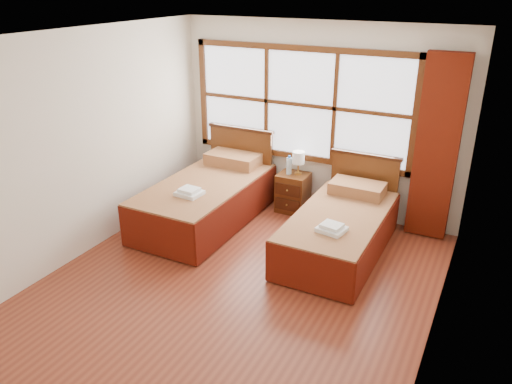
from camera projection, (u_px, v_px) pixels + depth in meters
The scene contains 15 objects.
floor at pixel (239, 284), 5.46m from camera, with size 4.50×4.50×0.00m, color brown.
ceiling at pixel (235, 36), 4.43m from camera, with size 4.50×4.50×0.00m, color white.
wall_back at pixel (317, 120), 6.78m from camera, with size 4.00×4.00×0.00m, color silver.
wall_left at pixel (87, 145), 5.78m from camera, with size 4.50×4.50×0.00m, color silver.
wall_right at pixel (449, 213), 4.11m from camera, with size 4.50×4.50×0.00m, color silver.
window at pixel (300, 104), 6.78m from camera, with size 3.16×0.06×1.56m.
curtain at pixel (437, 149), 6.05m from camera, with size 0.50×0.16×2.30m, color #611809.
bed_left at pixel (208, 198), 6.78m from camera, with size 1.11×2.15×1.08m.
bed_right at pixel (340, 229), 6.01m from camera, with size 1.00×2.02×0.97m.
nightstand at pixel (293, 193), 7.07m from camera, with size 0.42×0.42×0.56m.
towels_left at pixel (189, 192), 6.23m from camera, with size 0.32×0.28×0.09m.
towels_right at pixel (332, 228), 5.47m from camera, with size 0.33×0.30×0.09m.
lamp at pixel (299, 158), 6.88m from camera, with size 0.17×0.17×0.33m.
bottle_near at pixel (289, 165), 6.93m from camera, with size 0.07×0.07×0.27m.
bottle_far at pixel (289, 167), 6.93m from camera, with size 0.06×0.06×0.24m.
Camera 1 is at (2.28, -4.02, 3.07)m, focal length 35.00 mm.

